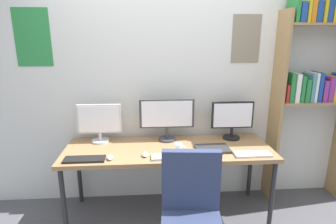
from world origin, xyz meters
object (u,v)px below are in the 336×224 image
at_px(monitor_right, 232,118).
at_px(monitor_left, 99,122).
at_px(monitor_center, 167,116).
at_px(mouse_right_side, 145,154).
at_px(laptop_closed, 212,149).
at_px(keyboard_center, 170,157).
at_px(coffee_mug, 179,148).
at_px(keyboard_left, 84,159).
at_px(desk, 168,153).
at_px(keyboard_right, 252,154).
at_px(bookshelf, 315,77).
at_px(mouse_left_side, 110,157).

bearing_deg(monitor_right, monitor_left, 180.00).
relative_size(monitor_center, mouse_right_side, 5.86).
bearing_deg(laptop_closed, mouse_right_side, -173.30).
xyz_separation_m(monitor_center, keyboard_center, (0.00, -0.44, -0.25)).
relative_size(laptop_closed, coffee_mug, 3.02).
height_order(keyboard_left, mouse_right_side, mouse_right_side).
relative_size(monitor_left, mouse_right_side, 4.61).
height_order(monitor_center, coffee_mug, monitor_center).
height_order(keyboard_center, mouse_right_side, mouse_right_side).
bearing_deg(desk, keyboard_right, -16.88).
xyz_separation_m(mouse_right_side, laptop_closed, (0.64, 0.10, -0.00)).
relative_size(bookshelf, monitor_left, 5.00).
height_order(bookshelf, keyboard_center, bookshelf).
distance_m(monitor_right, coffee_mug, 0.71).
height_order(desk, laptop_closed, laptop_closed).
height_order(desk, keyboard_center, keyboard_center).
relative_size(monitor_right, keyboard_left, 1.23).
xyz_separation_m(desk, bookshelf, (1.54, 0.23, 0.70)).
bearing_deg(monitor_left, bookshelf, 0.44).
bearing_deg(monitor_right, mouse_right_side, -156.86).
height_order(bookshelf, laptop_closed, bookshelf).
distance_m(keyboard_right, coffee_mug, 0.68).
relative_size(keyboard_left, laptop_closed, 1.12).
relative_size(keyboard_left, coffee_mug, 3.38).
height_order(monitor_left, keyboard_right, monitor_left).
distance_m(keyboard_left, mouse_right_side, 0.54).
xyz_separation_m(bookshelf, mouse_right_side, (-1.76, -0.41, -0.63)).
distance_m(keyboard_left, coffee_mug, 0.85).
xyz_separation_m(mouse_left_side, mouse_right_side, (0.31, 0.04, 0.00)).
distance_m(bookshelf, mouse_left_side, 2.21).
height_order(monitor_left, keyboard_center, monitor_left).
bearing_deg(desk, coffee_mug, -54.51).
height_order(keyboard_center, keyboard_right, same).
xyz_separation_m(keyboard_left, coffee_mug, (0.85, 0.10, 0.04)).
distance_m(keyboard_center, keyboard_right, 0.76).
distance_m(monitor_center, keyboard_left, 0.91).
bearing_deg(keyboard_right, mouse_right_side, 176.98).
bearing_deg(desk, keyboard_center, -90.00).
height_order(monitor_center, keyboard_center, monitor_center).
bearing_deg(laptop_closed, bookshelf, 13.79).
xyz_separation_m(monitor_right, keyboard_right, (0.07, -0.44, -0.21)).
height_order(mouse_right_side, coffee_mug, coffee_mug).
relative_size(desk, keyboard_right, 6.04).
bearing_deg(coffee_mug, keyboard_center, -130.70).
relative_size(desk, laptop_closed, 6.30).
bearing_deg(monitor_left, mouse_right_side, -40.16).
bearing_deg(monitor_left, keyboard_right, -17.00).
xyz_separation_m(keyboard_right, mouse_right_side, (-0.98, 0.05, 0.01)).
bearing_deg(keyboard_center, mouse_left_side, 178.95).
bearing_deg(monitor_right, desk, -162.86).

